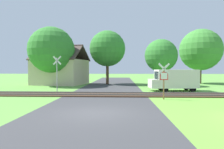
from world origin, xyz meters
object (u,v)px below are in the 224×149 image
tree_far (201,50)px  tree_center (107,49)px  crossing_sign_far (57,72)px  tree_left (52,50)px  mail_truck (174,79)px  stop_sign_near (164,78)px  house (61,71)px  tree_right (161,56)px

tree_far → tree_center: 14.63m
crossing_sign_far → tree_left: bearing=122.3°
crossing_sign_far → tree_far: tree_far is taller
mail_truck → crossing_sign_far: bearing=95.1°
stop_sign_near → tree_far: bearing=-118.8°
tree_left → tree_far: size_ratio=0.94×
house → tree_left: tree_left is taller
tree_right → tree_left: size_ratio=0.80×
house → tree_left: (-0.42, -2.65, 2.87)m
crossing_sign_far → tree_right: (11.67, 8.73, 2.08)m
tree_right → tree_left: tree_left is taller
crossing_sign_far → mail_truck: crossing_sign_far is taller
stop_sign_near → mail_truck: stop_sign_near is taller
stop_sign_near → tree_center: (-5.29, 14.82, 3.75)m
house → tree_center: bearing=16.1°
tree_left → tree_center: size_ratio=0.99×
stop_sign_near → crossing_sign_far: 10.14m
house → stop_sign_near: bearing=-38.2°
stop_sign_near → mail_truck: (2.37, 5.93, -0.37)m
crossing_sign_far → tree_far: 22.91m
crossing_sign_far → house: (-2.84, 10.47, -0.06)m
house → crossing_sign_far: bearing=-63.8°
tree_far → tree_center: tree_far is taller
mail_truck → tree_left: bearing=64.1°
tree_right → house: bearing=173.1°
tree_right → stop_sign_near: bearing=-100.2°
house → tree_far: 21.87m
crossing_sign_far → tree_right: 14.72m
tree_left → tree_center: bearing=23.9°
stop_sign_near → tree_far: tree_far is taller
tree_far → mail_truck: tree_far is taller
house → tree_far: (21.49, 2.45, 3.28)m
tree_left → tree_far: 22.50m
stop_sign_near → mail_truck: bearing=-111.7°
stop_sign_near → tree_far: 19.38m
tree_far → mail_truck: 13.35m
tree_center → stop_sign_near: bearing=-70.4°
tree_right → tree_center: size_ratio=0.79×
tree_right → mail_truck: 7.15m
tree_far → house: bearing=-173.5°
stop_sign_near → house: house is taller
tree_right → tree_center: tree_center is taller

